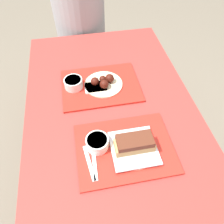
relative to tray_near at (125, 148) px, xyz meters
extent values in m
plane|color=#706656|center=(-0.01, 0.20, -0.73)|extent=(12.00, 12.00, 0.00)
cube|color=maroon|center=(-0.01, 0.20, -0.03)|extent=(0.89, 1.57, 0.04)
cylinder|color=maroon|center=(-0.40, 0.91, -0.39)|extent=(0.07, 0.07, 0.69)
cylinder|color=maroon|center=(0.37, 0.91, -0.39)|extent=(0.07, 0.07, 0.69)
cube|color=maroon|center=(-0.01, 1.21, -0.28)|extent=(0.85, 0.28, 0.04)
cylinder|color=maroon|center=(-0.38, 1.21, -0.52)|extent=(0.06, 0.06, 0.44)
cylinder|color=maroon|center=(0.35, 1.21, -0.52)|extent=(0.06, 0.06, 0.44)
cube|color=red|center=(0.00, 0.00, 0.00)|extent=(0.43, 0.33, 0.01)
cube|color=red|center=(-0.05, 0.42, 0.00)|extent=(0.43, 0.33, 0.01)
cylinder|color=white|center=(-0.12, 0.03, 0.03)|extent=(0.10, 0.10, 0.05)
cylinder|color=beige|center=(-0.12, 0.03, 0.05)|extent=(0.09, 0.09, 0.01)
cylinder|color=beige|center=(0.04, -0.02, 0.01)|extent=(0.20, 0.20, 0.01)
cube|color=silver|center=(0.04, -0.02, 0.02)|extent=(0.20, 0.20, 0.01)
cube|color=tan|center=(0.04, -0.02, 0.04)|extent=(0.17, 0.07, 0.04)
cube|color=#562819|center=(0.04, -0.02, 0.08)|extent=(0.16, 0.08, 0.03)
cube|color=white|center=(-0.17, -0.05, 0.01)|extent=(0.04, 0.17, 0.00)
cube|color=white|center=(-0.14, -0.05, 0.01)|extent=(0.02, 0.17, 0.00)
cube|color=#3F3F47|center=(0.00, 0.07, 0.01)|extent=(0.04, 0.03, 0.01)
cylinder|color=white|center=(-0.19, 0.44, 0.03)|extent=(0.10, 0.10, 0.05)
cylinder|color=beige|center=(-0.19, 0.44, 0.05)|extent=(0.09, 0.09, 0.01)
cylinder|color=beige|center=(-0.03, 0.42, 0.01)|extent=(0.21, 0.21, 0.01)
sphere|color=#42140C|center=(0.01, 0.43, 0.04)|extent=(0.05, 0.05, 0.05)
sphere|color=#42140C|center=(-0.03, 0.44, 0.03)|extent=(0.04, 0.04, 0.04)
sphere|color=#42140C|center=(-0.08, 0.42, 0.04)|extent=(0.05, 0.05, 0.05)
sphere|color=#42140C|center=(-0.03, 0.39, 0.04)|extent=(0.05, 0.05, 0.05)
cube|color=white|center=(-0.08, 0.41, 0.01)|extent=(0.12, 0.08, 0.01)
cylinder|color=#9E9EA3|center=(-0.09, 1.21, 0.02)|extent=(0.40, 0.40, 0.56)
camera|label=1|loc=(-0.15, -0.48, 0.86)|focal=35.00mm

